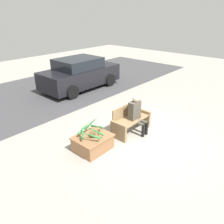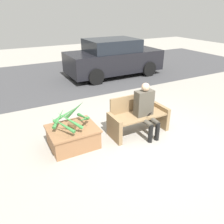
{
  "view_description": "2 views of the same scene",
  "coord_description": "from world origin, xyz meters",
  "px_view_note": "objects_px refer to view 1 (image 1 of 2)",
  "views": [
    {
      "loc": [
        -5.25,
        -3.3,
        3.71
      ],
      "look_at": [
        -0.83,
        0.6,
        0.97
      ],
      "focal_mm": 35.0,
      "sensor_mm": 36.0,
      "label": 1
    },
    {
      "loc": [
        -2.77,
        -3.29,
        2.75
      ],
      "look_at": [
        -0.63,
        0.67,
        0.61
      ],
      "focal_mm": 35.0,
      "sensor_mm": 36.0,
      "label": 2
    }
  ],
  "objects_px": {
    "bench": "(130,120)",
    "planter_box": "(93,142)",
    "potted_plant": "(92,130)",
    "person_seated": "(136,113)",
    "parked_car": "(80,74)"
  },
  "relations": [
    {
      "from": "bench",
      "to": "planter_box",
      "type": "height_order",
      "value": "bench"
    },
    {
      "from": "person_seated",
      "to": "bench",
      "type": "bearing_deg",
      "value": 115.97
    },
    {
      "from": "parked_car",
      "to": "person_seated",
      "type": "bearing_deg",
      "value": -110.55
    },
    {
      "from": "person_seated",
      "to": "planter_box",
      "type": "xyz_separation_m",
      "value": [
        -1.66,
        0.33,
        -0.46
      ]
    },
    {
      "from": "person_seated",
      "to": "potted_plant",
      "type": "bearing_deg",
      "value": 168.33
    },
    {
      "from": "bench",
      "to": "person_seated",
      "type": "relative_size",
      "value": 1.13
    },
    {
      "from": "bench",
      "to": "planter_box",
      "type": "distance_m",
      "value": 1.59
    },
    {
      "from": "potted_plant",
      "to": "parked_car",
      "type": "distance_m",
      "value": 5.71
    },
    {
      "from": "potted_plant",
      "to": "bench",
      "type": "bearing_deg",
      "value": -6.02
    },
    {
      "from": "person_seated",
      "to": "parked_car",
      "type": "bearing_deg",
      "value": 69.45
    },
    {
      "from": "planter_box",
      "to": "parked_car",
      "type": "relative_size",
      "value": 0.25
    },
    {
      "from": "bench",
      "to": "potted_plant",
      "type": "relative_size",
      "value": 1.67
    },
    {
      "from": "person_seated",
      "to": "planter_box",
      "type": "relative_size",
      "value": 1.22
    },
    {
      "from": "person_seated",
      "to": "planter_box",
      "type": "bearing_deg",
      "value": 168.74
    },
    {
      "from": "bench",
      "to": "person_seated",
      "type": "bearing_deg",
      "value": -64.03
    }
  ]
}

